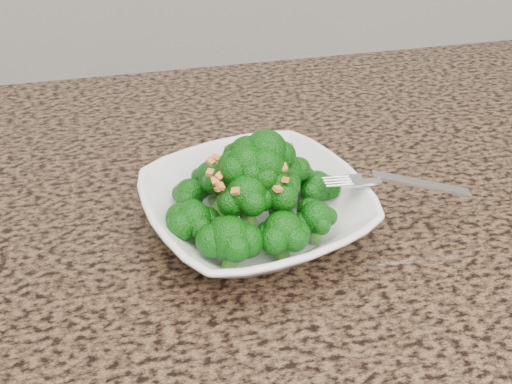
{
  "coord_description": "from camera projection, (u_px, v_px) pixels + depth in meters",
  "views": [
    {
      "loc": [
        -0.06,
        -0.08,
        1.3
      ],
      "look_at": [
        0.05,
        0.41,
        0.95
      ],
      "focal_mm": 45.0,
      "sensor_mm": 36.0,
      "label": 1
    }
  ],
  "objects": [
    {
      "name": "garlic_topping",
      "position": [
        256.0,
        124.0,
        0.57
      ],
      "size": [
        0.11,
        0.11,
        0.01
      ],
      "primitive_type": null,
      "color": "orange",
      "rests_on": "broccoli_pile"
    },
    {
      "name": "bowl",
      "position": [
        256.0,
        212.0,
        0.63
      ],
      "size": [
        0.26,
        0.26,
        0.05
      ],
      "primitive_type": "imported",
      "rotation": [
        0.0,
        0.0,
        0.25
      ],
      "color": "white",
      "rests_on": "granite_counter"
    },
    {
      "name": "fork",
      "position": [
        374.0,
        182.0,
        0.61
      ],
      "size": [
        0.16,
        0.06,
        0.01
      ],
      "primitive_type": null,
      "rotation": [
        0.0,
        0.0,
        -0.24
      ],
      "color": "silver",
      "rests_on": "bowl"
    },
    {
      "name": "granite_counter",
      "position": [
        229.0,
        336.0,
        0.55
      ],
      "size": [
        1.64,
        1.04,
        0.03
      ],
      "primitive_type": "cube",
      "color": "brown",
      "rests_on": "cabinet"
    },
    {
      "name": "broccoli_pile",
      "position": [
        256.0,
        159.0,
        0.59
      ],
      "size": [
        0.19,
        0.19,
        0.07
      ],
      "primitive_type": null,
      "color": "#0C5309",
      "rests_on": "bowl"
    }
  ]
}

